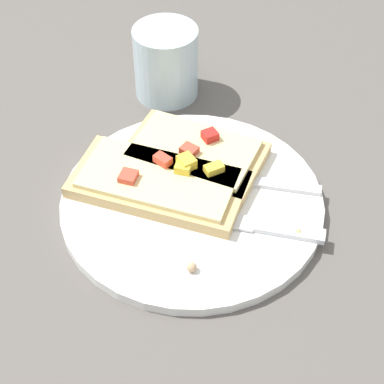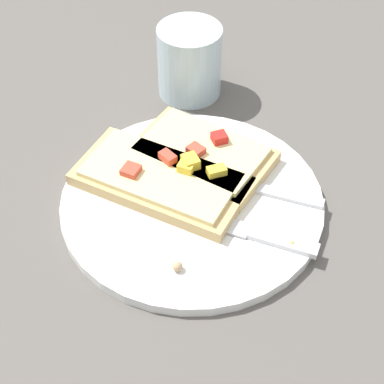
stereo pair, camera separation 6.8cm
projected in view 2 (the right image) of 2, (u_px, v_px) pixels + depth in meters
name	position (u px, v px, depth m)	size (l,w,h in m)	color
ground_plane	(192.00, 206.00, 0.70)	(4.00, 4.00, 0.00)	#56514C
plate	(192.00, 202.00, 0.69)	(0.28, 0.28, 0.01)	white
fork	(215.00, 178.00, 0.71)	(0.09, 0.21, 0.01)	silver
knife	(241.00, 229.00, 0.66)	(0.07, 0.19, 0.01)	silver
pizza_slice_main	(161.00, 179.00, 0.70)	(0.13, 0.20, 0.03)	tan
pizza_slice_corner	(201.00, 155.00, 0.72)	(0.11, 0.16, 0.03)	tan
crumb_scatter	(206.00, 251.00, 0.63)	(0.10, 0.13, 0.01)	tan
drinking_glass	(190.00, 61.00, 0.81)	(0.08, 0.08, 0.09)	silver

